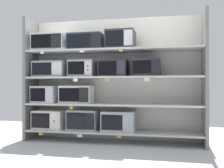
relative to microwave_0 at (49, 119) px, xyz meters
name	(u,v)px	position (x,y,z in m)	size (l,w,h in m)	color
ground	(96,159)	(1.11, -1.00, -0.36)	(6.87, 6.00, 0.02)	#B2B7BC
back_panel	(115,79)	(1.11, 0.27, 0.70)	(3.07, 0.04, 2.10)	beige
upright_left	(31,79)	(-0.35, 0.00, 0.70)	(0.05, 0.49, 2.10)	slate
upright_right	(205,78)	(2.57, 0.00, 0.70)	(0.05, 0.49, 2.10)	slate
shelf_0	(112,132)	(1.11, 0.00, -0.17)	(2.87, 0.49, 0.03)	beige
microwave_0	(49,119)	(0.00, 0.00, 0.00)	(0.53, 0.37, 0.31)	silver
microwave_1	(83,120)	(0.61, 0.00, 0.01)	(0.51, 0.34, 0.33)	#A1A2AD
microwave_2	(119,121)	(1.23, 0.00, 0.01)	(0.54, 0.41, 0.33)	#9CA6AF
price_tag_0	(41,134)	(-0.04, -0.24, -0.21)	(0.08, 0.00, 0.04)	orange
price_tag_1	(80,136)	(0.64, -0.24, -0.21)	(0.09, 0.00, 0.04)	white
price_tag_2	(119,137)	(1.28, -0.24, -0.21)	(0.07, 0.00, 0.03)	orange
shelf_1	(112,104)	(1.11, 0.00, 0.28)	(2.87, 0.49, 0.03)	beige
microwave_3	(47,94)	(-0.05, 0.00, 0.43)	(0.43, 0.43, 0.29)	#BAB8C0
microwave_4	(77,94)	(0.50, 0.00, 0.44)	(0.54, 0.36, 0.29)	silver
price_tag_3	(71,108)	(0.49, -0.24, 0.23)	(0.05, 0.00, 0.05)	orange
shelf_2	(112,77)	(1.11, 0.00, 0.72)	(2.87, 0.49, 0.03)	beige
microwave_5	(50,69)	(0.02, 0.00, 0.87)	(0.56, 0.33, 0.27)	#999FA3
microwave_6	(83,69)	(0.60, 0.00, 0.88)	(0.42, 0.36, 0.28)	#A29EAC
microwave_7	(114,69)	(1.14, 0.00, 0.87)	(0.46, 0.37, 0.26)	#2E2B37
microwave_8	(146,68)	(1.68, 0.00, 0.88)	(0.44, 0.41, 0.28)	#30272E
price_tag_4	(75,80)	(0.56, -0.24, 0.68)	(0.07, 0.00, 0.05)	white
price_tag_5	(108,80)	(1.09, -0.24, 0.68)	(0.07, 0.00, 0.04)	orange
price_tag_6	(147,80)	(1.70, -0.24, 0.68)	(0.07, 0.00, 0.05)	beige
shelf_3	(112,50)	(1.11, 0.00, 1.17)	(2.87, 0.49, 0.03)	beige
microwave_9	(51,43)	(0.02, 0.00, 1.33)	(0.57, 0.42, 0.29)	silver
microwave_10	(86,42)	(0.67, 0.00, 1.32)	(0.58, 0.43, 0.27)	#263039
microwave_11	(121,40)	(1.26, 0.00, 1.34)	(0.46, 0.41, 0.31)	#342F35
price_tag_7	(42,53)	(-0.02, -0.24, 1.13)	(0.05, 0.00, 0.04)	beige
price_tag_8	(82,51)	(0.67, -0.24, 1.13)	(0.08, 0.00, 0.03)	white
price_tag_9	(121,50)	(1.30, -0.24, 1.13)	(0.05, 0.00, 0.03)	orange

